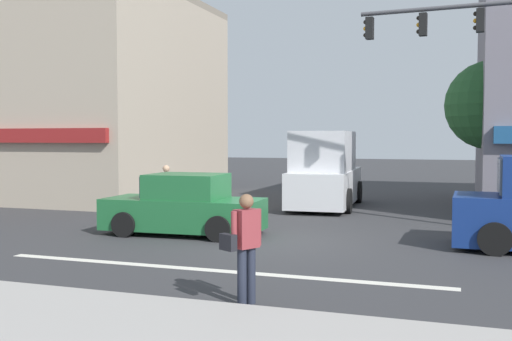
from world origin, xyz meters
name	(u,v)px	position (x,y,z in m)	size (l,w,h in m)	color
ground_plane	(267,241)	(0.00, 0.00, 0.00)	(120.00, 120.00, 0.00)	#333335
lane_marking_stripe	(210,270)	(0.00, -3.50, 0.00)	(9.00, 0.24, 0.01)	silver
building_left_block	(44,99)	(-13.26, 8.50, 4.24)	(13.74, 10.11, 8.49)	tan
street_tree	(490,106)	(5.32, 7.03, 3.56)	(2.88, 2.88, 5.02)	#4C3823
utility_pole_near_left	(127,96)	(-7.18, 5.43, 4.04)	(1.40, 0.22, 7.79)	brown
traffic_light_mast	(495,68)	(5.24, 2.85, 4.30)	(4.88, 0.52, 6.20)	#47474C
box_truck_crossing_leftbound	(325,173)	(-0.20, 7.39, 1.25)	(2.51, 5.71, 2.75)	silver
sedan_parked_curbside	(184,207)	(-2.34, 0.20, 0.71)	(4.16, 2.01, 1.58)	#1E6033
pedestrian_foreground_with_bag	(245,242)	(1.43, -5.49, 0.95)	(0.53, 0.63, 1.67)	#232838
pedestrian_mid_crossing	(166,188)	(-4.22, 2.82, 0.95)	(0.51, 0.37, 1.67)	#232838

